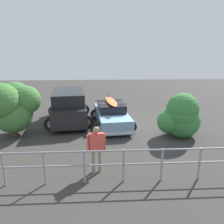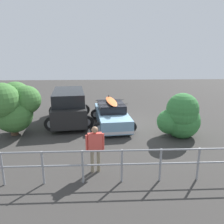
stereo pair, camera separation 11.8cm
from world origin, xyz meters
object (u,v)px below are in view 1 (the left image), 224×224
suv_car (69,106)px  bush_near_left (181,116)px  bush_near_right (13,108)px  sedan_car (111,115)px  person_bystander (96,145)px

suv_car → bush_near_left: size_ratio=2.09×
bush_near_right → suv_car: bearing=-140.5°
sedan_car → bush_near_left: 3.90m
sedan_car → person_bystander: 5.26m
person_bystander → bush_near_right: bearing=-42.3°
suv_car → bush_near_left: bush_near_left is taller
suv_car → person_bystander: size_ratio=2.88×
sedan_car → bush_near_right: size_ratio=1.63×
suv_car → person_bystander: suv_car is taller
suv_car → bush_near_right: bearing=39.5°
sedan_car → bush_near_left: bearing=149.3°
sedan_car → bush_near_left: bush_near_left is taller
bush_near_right → bush_near_left: bearing=175.7°
suv_car → bush_near_right: size_ratio=1.77×
sedan_car → person_bystander: bearing=81.4°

